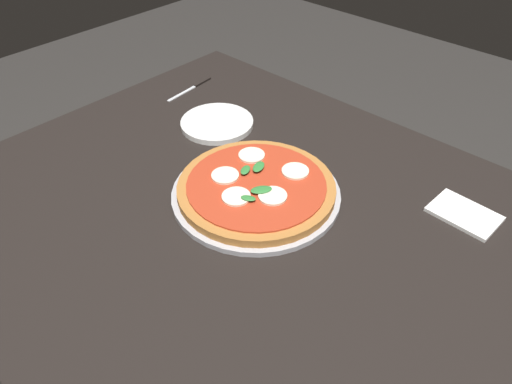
% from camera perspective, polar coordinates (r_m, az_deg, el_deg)
% --- Properties ---
extents(dining_table, '(1.30, 1.02, 0.78)m').
position_cam_1_polar(dining_table, '(1.05, 0.05, -7.29)').
color(dining_table, black).
rests_on(dining_table, ground_plane).
extents(serving_tray, '(0.35, 0.35, 0.01)m').
position_cam_1_polar(serving_tray, '(1.03, 0.00, -0.17)').
color(serving_tray, '#B2B2B7').
rests_on(serving_tray, dining_table).
extents(pizza, '(0.33, 0.33, 0.03)m').
position_cam_1_polar(pizza, '(1.02, 0.04, 0.59)').
color(pizza, '#B27033').
rests_on(pizza, serving_tray).
extents(plate_white, '(0.18, 0.18, 0.01)m').
position_cam_1_polar(plate_white, '(1.26, -4.58, 8.03)').
color(plate_white, white).
rests_on(plate_white, dining_table).
extents(napkin, '(0.13, 0.10, 0.01)m').
position_cam_1_polar(napkin, '(1.07, 23.17, -2.38)').
color(napkin, white).
rests_on(napkin, dining_table).
extents(knife, '(0.03, 0.17, 0.01)m').
position_cam_1_polar(knife, '(1.45, -7.15, 12.20)').
color(knife, black).
rests_on(knife, dining_table).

